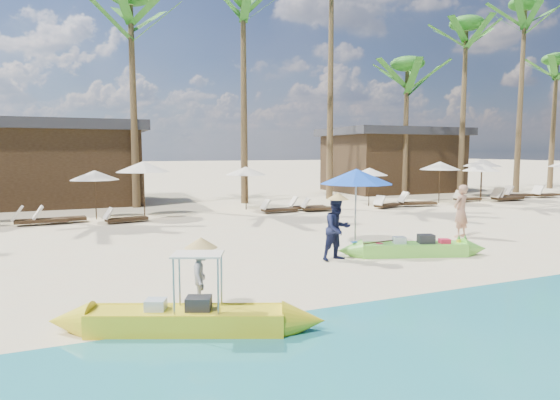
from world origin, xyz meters
name	(u,v)px	position (x,y,z in m)	size (l,w,h in m)	color
ground	(341,267)	(0.00, 0.00, 0.00)	(240.00, 240.00, 0.00)	beige
wet_sand_strip	(518,348)	(0.00, -5.00, 0.00)	(240.00, 4.50, 0.01)	tan
green_canoe	(413,249)	(2.35, 0.32, 0.19)	(4.34, 1.69, 0.57)	#73DA42
yellow_canoe	(187,319)	(-4.22, -2.64, 0.20)	(4.50, 2.06, 1.23)	yellow
tourist	(461,211)	(5.52, 1.98, 0.85)	(0.62, 0.40, 1.69)	tan
vendor_green	(337,229)	(0.26, 0.67, 0.81)	(0.78, 0.61, 1.61)	#151A39
vendor_yellow	(201,274)	(-3.82, -1.92, 0.69)	(0.66, 0.38, 1.03)	gray
blue_umbrella	(356,176)	(1.53, 1.87, 2.05)	(2.10, 2.10, 2.26)	#99999E
resort_parasol_4	(95,175)	(-5.28, 10.63, 1.80)	(1.93, 1.93, 1.99)	#372616
lounger_4_left	(38,219)	(-7.33, 9.91, 0.22)	(1.93, 0.63, 0.65)	#372616
lounger_4_right	(57,218)	(-6.68, 10.02, 0.21)	(1.92, 0.79, 0.63)	#372616
resort_parasol_5	(143,167)	(-3.38, 10.63, 2.11)	(2.27, 2.27, 2.34)	#372616
lounger_5_left	(124,218)	(-4.32, 9.24, 0.19)	(1.70, 0.82, 0.55)	#372616
resort_parasol_6	(246,171)	(1.36, 11.38, 1.84)	(1.98, 1.98, 2.04)	#372616
lounger_6_left	(277,209)	(2.27, 9.70, 0.19)	(1.69, 0.59, 0.57)	#372616
lounger_6_right	(305,206)	(3.84, 10.06, 0.20)	(1.79, 0.74, 0.59)	#372616
resort_parasol_7	(369,172)	(7.50, 10.31, 1.74)	(1.87, 1.87, 1.93)	#372616
lounger_7_left	(317,207)	(4.17, 9.47, 0.19)	(1.71, 0.75, 0.56)	#372616
lounger_7_right	(387,204)	(7.85, 9.29, 0.19)	(1.75, 1.01, 0.57)	#372616
resort_parasol_8	(440,166)	(11.70, 10.05, 1.99)	(2.15, 2.15, 2.21)	#372616
lounger_8_left	(415,202)	(9.60, 9.35, 0.22)	(2.01, 0.94, 0.66)	#372616
resort_parasol_9	(481,167)	(14.36, 9.83, 1.87)	(2.02, 2.02, 2.08)	#372616
lounger_9_left	(466,198)	(13.66, 10.16, 0.18)	(1.64, 0.57, 0.55)	#372616
lounger_9_right	(507,197)	(16.08, 9.56, 0.22)	(1.98, 0.77, 0.66)	#372616
resort_parasol_10	(482,163)	(16.31, 11.67, 2.07)	(2.23, 2.23, 2.30)	#372616
lounger_10_left	(506,197)	(15.85, 9.47, 0.22)	(1.94, 0.67, 0.65)	#372616
lounger_10_right	(516,194)	(17.82, 10.49, 0.22)	(1.97, 0.72, 0.66)	#372616
lounger_11_left	(545,194)	(19.64, 10.05, 0.22)	(1.95, 0.70, 0.65)	#372616
palm_3	(131,28)	(-3.36, 14.27, 8.58)	(2.08, 2.08, 10.52)	brown
palm_4	(243,20)	(2.15, 14.01, 9.45)	(2.08, 2.08, 11.70)	brown
palm_5	(331,6)	(7.45, 14.38, 10.82)	(2.08, 2.08, 13.60)	brown
palm_6	(407,81)	(12.84, 14.52, 7.05)	(2.08, 2.08, 8.51)	brown
palm_7	(466,51)	(16.57, 13.68, 8.99)	(2.08, 2.08, 11.08)	brown
palm_8	(524,36)	(21.07, 13.33, 10.18)	(2.08, 2.08, 12.70)	brown
palm_9	(556,78)	(26.21, 14.81, 8.06)	(2.08, 2.08, 9.82)	brown
pavilion_west	(35,162)	(-8.00, 17.50, 2.19)	(10.80, 6.60, 4.30)	#372616
pavilion_east	(392,159)	(14.00, 17.50, 2.20)	(8.80, 6.60, 4.30)	#372616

